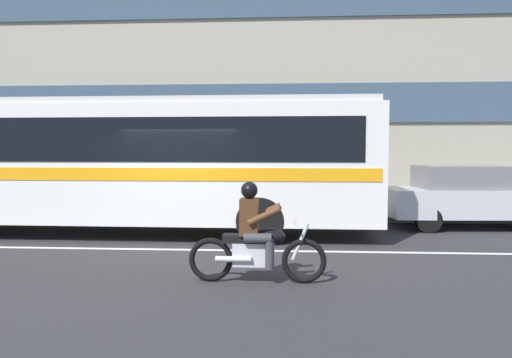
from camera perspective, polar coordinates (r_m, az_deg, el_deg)
name	(u,v)px	position (r m, az deg, el deg)	size (l,w,h in m)	color
ground_plane	(179,244)	(10.37, -9.46, -7.87)	(60.00, 60.00, 0.00)	#2B2B2D
sidewalk_curb	(214,210)	(15.30, -5.19, -3.85)	(28.00, 3.80, 0.15)	gray
lane_center_stripe	(172,249)	(9.79, -10.26, -8.54)	(26.60, 0.14, 0.01)	silver
office_building_facade	(223,61)	(17.75, -4.14, 14.30)	(28.00, 0.89, 10.69)	gray
transit_bus	(128,157)	(11.73, -15.46, 2.64)	(12.00, 2.74, 3.22)	white
motorcycle_with_rider	(256,240)	(7.20, 0.02, -7.58)	(2.14, 0.64, 1.56)	black
parked_sedan_curbside	(471,196)	(13.48, 24.95, -1.86)	(4.62, 2.03, 1.64)	silver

